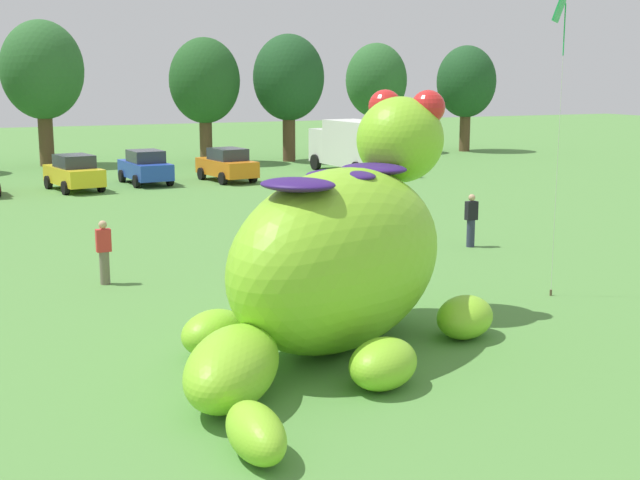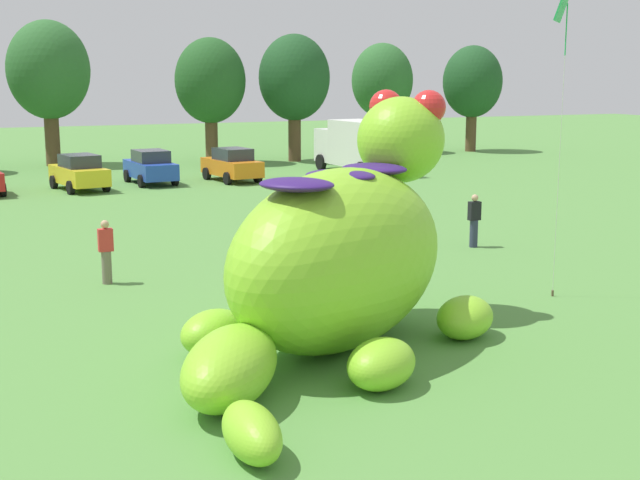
{
  "view_description": "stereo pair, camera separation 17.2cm",
  "coord_description": "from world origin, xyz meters",
  "px_view_note": "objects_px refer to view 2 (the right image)",
  "views": [
    {
      "loc": [
        -7.58,
        -16.18,
        5.47
      ],
      "look_at": [
        -0.21,
        0.26,
        2.02
      ],
      "focal_mm": 48.72,
      "sensor_mm": 36.0,
      "label": 1
    },
    {
      "loc": [
        -7.42,
        -16.25,
        5.47
      ],
      "look_at": [
        -0.21,
        0.26,
        2.02
      ],
      "focal_mm": 48.72,
      "sensor_mm": 36.0,
      "label": 2
    }
  ],
  "objects_px": {
    "car_orange": "(232,165)",
    "spectator_by_cars": "(369,188)",
    "car_blue": "(150,167)",
    "spectator_wandering": "(474,221)",
    "spectator_mid_field": "(106,252)",
    "giant_inflatable_creature": "(340,256)",
    "box_truck": "(357,145)",
    "car_yellow": "(79,172)",
    "spectator_near_inflatable": "(343,226)"
  },
  "relations": [
    {
      "from": "car_orange",
      "to": "spectator_by_cars",
      "type": "relative_size",
      "value": 2.51
    },
    {
      "from": "car_blue",
      "to": "spectator_wandering",
      "type": "xyz_separation_m",
      "value": [
        5.83,
        -20.43,
        -0.01
      ]
    },
    {
      "from": "spectator_mid_field",
      "to": "spectator_by_cars",
      "type": "height_order",
      "value": "same"
    },
    {
      "from": "giant_inflatable_creature",
      "to": "spectator_wandering",
      "type": "relative_size",
      "value": 5.13
    },
    {
      "from": "box_truck",
      "to": "spectator_by_cars",
      "type": "distance_m",
      "value": 13.09
    },
    {
      "from": "car_orange",
      "to": "spectator_mid_field",
      "type": "bearing_deg",
      "value": -116.37
    },
    {
      "from": "car_yellow",
      "to": "spectator_near_inflatable",
      "type": "bearing_deg",
      "value": -74.1
    },
    {
      "from": "car_orange",
      "to": "box_truck",
      "type": "xyz_separation_m",
      "value": [
        7.58,
        0.71,
        0.74
      ]
    },
    {
      "from": "car_yellow",
      "to": "spectator_wandering",
      "type": "bearing_deg",
      "value": -63.85
    },
    {
      "from": "box_truck",
      "to": "car_orange",
      "type": "bearing_deg",
      "value": -174.68
    },
    {
      "from": "spectator_near_inflatable",
      "to": "spectator_by_cars",
      "type": "relative_size",
      "value": 1.0
    },
    {
      "from": "spectator_mid_field",
      "to": "spectator_wandering",
      "type": "height_order",
      "value": "same"
    },
    {
      "from": "car_blue",
      "to": "spectator_near_inflatable",
      "type": "distance_m",
      "value": 19.65
    },
    {
      "from": "spectator_near_inflatable",
      "to": "spectator_wandering",
      "type": "distance_m",
      "value": 4.32
    },
    {
      "from": "giant_inflatable_creature",
      "to": "spectator_near_inflatable",
      "type": "height_order",
      "value": "giant_inflatable_creature"
    },
    {
      "from": "car_blue",
      "to": "spectator_by_cars",
      "type": "bearing_deg",
      "value": -61.47
    },
    {
      "from": "spectator_mid_field",
      "to": "spectator_wandering",
      "type": "distance_m",
      "value": 11.7
    },
    {
      "from": "car_yellow",
      "to": "box_truck",
      "type": "relative_size",
      "value": 0.66
    },
    {
      "from": "car_yellow",
      "to": "spectator_wandering",
      "type": "height_order",
      "value": "car_yellow"
    },
    {
      "from": "spectator_near_inflatable",
      "to": "car_blue",
      "type": "bearing_deg",
      "value": 94.65
    },
    {
      "from": "car_yellow",
      "to": "spectator_wandering",
      "type": "xyz_separation_m",
      "value": [
        9.5,
        -19.36,
        -0.01
      ]
    },
    {
      "from": "spectator_near_inflatable",
      "to": "car_orange",
      "type": "bearing_deg",
      "value": 82.39
    },
    {
      "from": "car_orange",
      "to": "box_truck",
      "type": "distance_m",
      "value": 7.65
    },
    {
      "from": "car_yellow",
      "to": "spectator_by_cars",
      "type": "bearing_deg",
      "value": -46.74
    },
    {
      "from": "box_truck",
      "to": "spectator_mid_field",
      "type": "relative_size",
      "value": 3.81
    },
    {
      "from": "car_blue",
      "to": "spectator_mid_field",
      "type": "xyz_separation_m",
      "value": [
        -5.87,
        -20.73,
        -0.01
      ]
    },
    {
      "from": "box_truck",
      "to": "car_yellow",
      "type": "bearing_deg",
      "value": -175.48
    },
    {
      "from": "car_orange",
      "to": "spectator_near_inflatable",
      "type": "height_order",
      "value": "car_orange"
    },
    {
      "from": "car_blue",
      "to": "giant_inflatable_creature",
      "type": "bearing_deg",
      "value": -94.99
    },
    {
      "from": "car_orange",
      "to": "box_truck",
      "type": "bearing_deg",
      "value": 5.32
    },
    {
      "from": "spectator_mid_field",
      "to": "spectator_by_cars",
      "type": "xyz_separation_m",
      "value": [
        12.28,
        8.93,
        0.0
      ]
    },
    {
      "from": "car_yellow",
      "to": "box_truck",
      "type": "xyz_separation_m",
      "value": [
        15.39,
        1.22,
        0.74
      ]
    },
    {
      "from": "spectator_mid_field",
      "to": "car_orange",
      "type": "bearing_deg",
      "value": 63.63
    },
    {
      "from": "car_blue",
      "to": "spectator_wandering",
      "type": "bearing_deg",
      "value": -74.09
    },
    {
      "from": "car_blue",
      "to": "car_orange",
      "type": "relative_size",
      "value": 0.98
    },
    {
      "from": "car_blue",
      "to": "spectator_by_cars",
      "type": "distance_m",
      "value": 13.44
    },
    {
      "from": "car_orange",
      "to": "spectator_by_cars",
      "type": "bearing_deg",
      "value": -78.5
    },
    {
      "from": "giant_inflatable_creature",
      "to": "spectator_near_inflatable",
      "type": "bearing_deg",
      "value": 64.5
    },
    {
      "from": "box_truck",
      "to": "spectator_wandering",
      "type": "distance_m",
      "value": 21.41
    },
    {
      "from": "giant_inflatable_creature",
      "to": "car_yellow",
      "type": "distance_m",
      "value": 27.02
    },
    {
      "from": "giant_inflatable_creature",
      "to": "spectator_near_inflatable",
      "type": "distance_m",
      "value": 9.44
    },
    {
      "from": "giant_inflatable_creature",
      "to": "box_truck",
      "type": "height_order",
      "value": "giant_inflatable_creature"
    },
    {
      "from": "spectator_near_inflatable",
      "to": "spectator_wandering",
      "type": "height_order",
      "value": "same"
    },
    {
      "from": "car_orange",
      "to": "spectator_near_inflatable",
      "type": "relative_size",
      "value": 2.51
    },
    {
      "from": "car_orange",
      "to": "giant_inflatable_creature",
      "type": "bearing_deg",
      "value": -103.46
    },
    {
      "from": "car_blue",
      "to": "car_orange",
      "type": "distance_m",
      "value": 4.17
    },
    {
      "from": "spectator_by_cars",
      "to": "spectator_wandering",
      "type": "distance_m",
      "value": 8.65
    },
    {
      "from": "car_blue",
      "to": "spectator_wandering",
      "type": "relative_size",
      "value": 2.46
    },
    {
      "from": "box_truck",
      "to": "spectator_near_inflatable",
      "type": "xyz_separation_m",
      "value": [
        -10.12,
        -19.72,
        -0.75
      ]
    },
    {
      "from": "car_blue",
      "to": "box_truck",
      "type": "relative_size",
      "value": 0.65
    }
  ]
}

